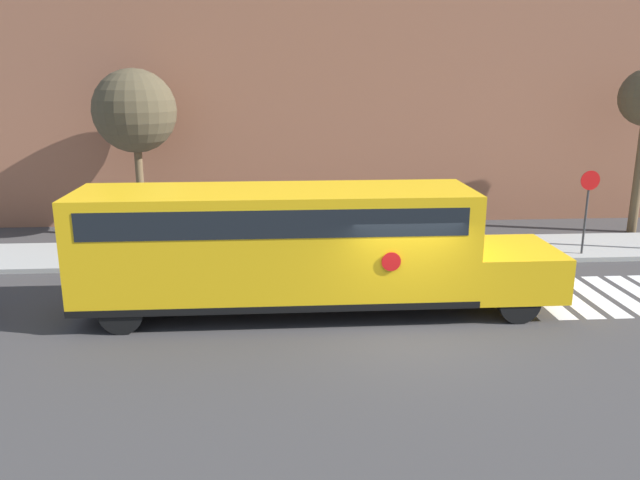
% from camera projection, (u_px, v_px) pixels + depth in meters
% --- Properties ---
extents(ground_plane, '(60.00, 60.00, 0.00)m').
position_uv_depth(ground_plane, '(407.00, 331.00, 14.32)').
color(ground_plane, '#3A3838').
extents(sidewalk_strip, '(44.00, 3.00, 0.15)m').
position_uv_depth(sidewalk_strip, '(367.00, 251.00, 20.57)').
color(sidewalk_strip, '#9E9E99').
rests_on(sidewalk_strip, ground).
extents(building_backdrop, '(32.00, 4.00, 10.10)m').
position_uv_depth(building_backdrop, '(347.00, 91.00, 25.56)').
color(building_backdrop, '#935B42').
rests_on(building_backdrop, ground).
extents(crosswalk_stripes, '(5.40, 3.20, 0.01)m').
position_uv_depth(crosswalk_stripes, '(631.00, 295.00, 16.68)').
color(crosswalk_stripes, white).
rests_on(crosswalk_stripes, ground).
extents(school_bus, '(11.65, 2.57, 3.08)m').
position_uv_depth(school_bus, '(293.00, 243.00, 15.10)').
color(school_bus, yellow).
rests_on(school_bus, ground).
extents(stop_sign, '(0.61, 0.10, 2.83)m').
position_uv_depth(stop_sign, '(587.00, 203.00, 19.59)').
color(stop_sign, '#38383A').
rests_on(stop_sign, ground).
extents(tree_near_sidewalk, '(2.87, 2.87, 5.94)m').
position_uv_depth(tree_near_sidewalk, '(135.00, 112.00, 21.48)').
color(tree_near_sidewalk, brown).
rests_on(tree_near_sidewalk, ground).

